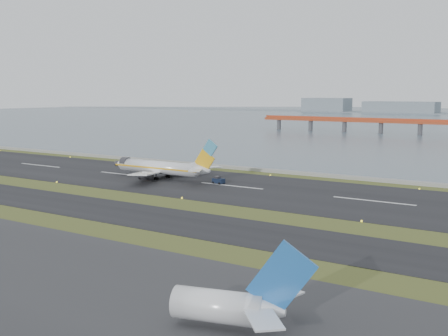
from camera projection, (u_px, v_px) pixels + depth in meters
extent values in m
plane|color=#364C1B|center=(162.00, 204.00, 129.97)|extent=(1000.00, 1000.00, 0.00)
cube|color=black|center=(127.00, 213.00, 120.00)|extent=(1000.00, 18.00, 0.10)
cube|color=black|center=(231.00, 186.00, 154.87)|extent=(1000.00, 45.00, 0.10)
cube|color=gray|center=(281.00, 172.00, 179.72)|extent=(1000.00, 2.50, 1.00)
cylinder|color=#4C4C51|center=(311.00, 126.00, 378.25)|extent=(2.80, 2.80, 7.00)
cube|color=gray|center=(327.00, 105.00, 762.56)|extent=(60.00, 35.00, 18.00)
cube|color=gray|center=(401.00, 107.00, 708.73)|extent=(90.00, 35.00, 14.00)
cylinder|color=white|center=(158.00, 167.00, 167.42)|extent=(28.00, 3.80, 3.80)
cone|color=white|center=(120.00, 164.00, 175.86)|extent=(3.20, 3.80, 3.80)
cone|color=white|center=(202.00, 170.00, 158.62)|extent=(5.00, 3.80, 3.80)
cube|color=yellow|center=(154.00, 168.00, 165.83)|extent=(31.00, 0.06, 0.45)
cube|color=yellow|center=(162.00, 167.00, 169.02)|extent=(31.00, 0.06, 0.45)
cube|color=white|center=(145.00, 174.00, 159.27)|extent=(11.31, 15.89, 1.66)
cube|color=white|center=(181.00, 167.00, 173.38)|extent=(11.31, 15.89, 1.66)
cylinder|color=#353439|center=(146.00, 176.00, 162.43)|extent=(4.20, 2.10, 2.10)
cylinder|color=#353439|center=(172.00, 171.00, 172.39)|extent=(4.20, 2.10, 2.10)
cube|color=yellow|center=(205.00, 160.00, 157.80)|extent=(6.80, 0.35, 6.85)
cube|color=#4499C1|center=(210.00, 148.00, 156.27)|extent=(4.85, 0.37, 4.90)
cube|color=white|center=(195.00, 170.00, 155.24)|extent=(5.64, 6.80, 0.22)
cube|color=white|center=(211.00, 167.00, 161.55)|extent=(5.64, 6.80, 0.22)
cylinder|color=black|center=(131.00, 174.00, 173.78)|extent=(0.80, 0.28, 0.80)
cylinder|color=black|center=(156.00, 179.00, 164.68)|extent=(1.00, 0.38, 1.00)
cylinder|color=black|center=(168.00, 176.00, 169.33)|extent=(1.00, 0.38, 1.00)
cube|color=#121C33|center=(218.00, 181.00, 158.26)|extent=(3.69, 2.44, 1.29)
cube|color=#353439|center=(217.00, 178.00, 158.43)|extent=(1.73, 1.82, 0.75)
cylinder|color=black|center=(213.00, 183.00, 158.50)|extent=(0.79, 0.43, 0.75)
cylinder|color=black|center=(217.00, 182.00, 159.76)|extent=(0.79, 0.43, 0.75)
cylinder|color=black|center=(219.00, 184.00, 156.93)|extent=(0.79, 0.43, 0.75)
cylinder|color=black|center=(224.00, 183.00, 158.19)|extent=(0.79, 0.43, 0.75)
cylinder|color=white|center=(218.00, 306.00, 61.06)|extent=(10.59, 6.05, 3.60)
cone|color=white|center=(267.00, 311.00, 59.33)|extent=(4.79, 4.51, 3.60)
cube|color=blue|center=(281.00, 278.00, 58.37)|extent=(7.53, 2.32, 8.32)
cube|color=white|center=(264.00, 319.00, 55.82)|extent=(5.94, 6.07, 0.20)
cube|color=white|center=(279.00, 295.00, 62.41)|extent=(4.17, 6.04, 0.20)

